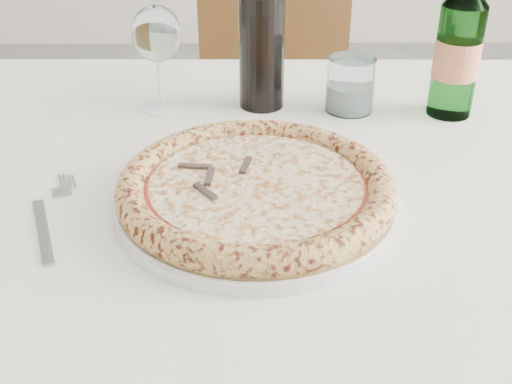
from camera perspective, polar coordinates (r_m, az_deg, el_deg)
dining_table at (r=0.90m, az=-0.08°, el=-2.70°), size 1.45×0.87×0.76m
chair_far at (r=1.64m, az=1.44°, el=8.24°), size 0.40×0.41×0.93m
plate at (r=0.76m, az=0.00°, el=-0.72°), size 0.34×0.34×0.02m
pizza at (r=0.75m, az=-0.00°, el=0.42°), size 0.33×0.33×0.03m
fork at (r=0.78m, az=-17.88°, el=-2.17°), size 0.06×0.19×0.00m
wine_glass at (r=0.99m, az=-8.84°, el=13.51°), size 0.07×0.07×0.16m
tumbler at (r=1.02m, az=8.35°, el=9.12°), size 0.07×0.07×0.08m
beer_bottle at (r=1.01m, az=17.55°, el=12.10°), size 0.07×0.07×0.26m
wine_bottle at (r=0.99m, az=0.52°, el=14.23°), size 0.07×0.07×0.29m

